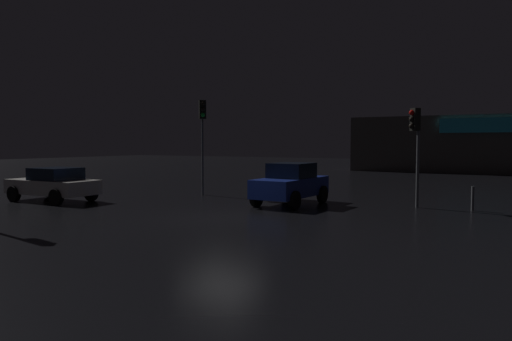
{
  "coord_description": "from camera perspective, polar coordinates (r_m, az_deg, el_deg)",
  "views": [
    {
      "loc": [
        8.89,
        -13.21,
        2.5
      ],
      "look_at": [
        -0.92,
        3.9,
        1.36
      ],
      "focal_mm": 33.76,
      "sensor_mm": 36.0,
      "label": 1
    }
  ],
  "objects": [
    {
      "name": "car_far",
      "position": [
        22.24,
        -22.88,
        -1.49
      ],
      "size": [
        4.07,
        2.05,
        1.44
      ],
      "color": "silver",
      "rests_on": "ground"
    },
    {
      "name": "store_building",
      "position": [
        45.41,
        25.96,
        2.82
      ],
      "size": [
        21.94,
        7.84,
        4.75
      ],
      "color": "#4C4742",
      "rests_on": "ground"
    },
    {
      "name": "traffic_signal_opposite",
      "position": [
        22.97,
        -6.35,
        5.72
      ],
      "size": [
        0.41,
        0.43,
        4.5
      ],
      "color": "#595B60",
      "rests_on": "ground"
    },
    {
      "name": "traffic_signal_cross_left",
      "position": [
        19.37,
        18.38,
        4.27
      ],
      "size": [
        0.41,
        0.43,
        3.82
      ],
      "color": "#595B60",
      "rests_on": "ground"
    },
    {
      "name": "ground_plane",
      "position": [
        16.11,
        -4.08,
        -5.63
      ],
      "size": [
        120.0,
        120.0,
        0.0
      ],
      "primitive_type": "plane",
      "color": "black"
    },
    {
      "name": "car_near",
      "position": [
        19.5,
        4.15,
        -1.57
      ],
      "size": [
        1.99,
        3.93,
        1.69
      ],
      "color": "navy",
      "rests_on": "ground"
    },
    {
      "name": "bollard_kerb_a",
      "position": [
        19.41,
        24.29,
        -3.05
      ],
      "size": [
        0.11,
        0.11,
        0.9
      ],
      "primitive_type": "cylinder",
      "color": "#595B60",
      "rests_on": "ground"
    }
  ]
}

